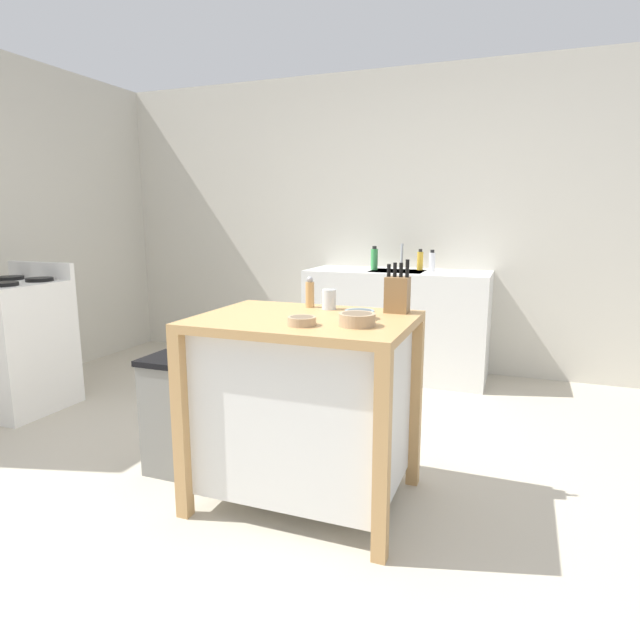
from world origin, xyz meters
name	(u,v)px	position (x,y,z in m)	size (l,w,h in m)	color
ground_plane	(267,493)	(0.00, 0.00, 0.00)	(6.48, 6.48, 0.00)	#BCB29E
wall_back	(393,223)	(0.00, 2.59, 1.30)	(5.48, 0.10, 2.60)	beige
wall_left	(12,224)	(-2.74, 0.99, 1.30)	(0.10, 3.19, 2.60)	beige
kitchen_island	(305,400)	(0.20, 0.03, 0.50)	(0.98, 0.73, 0.90)	tan
knife_block	(397,294)	(0.57, 0.29, 0.99)	(0.11, 0.09, 0.25)	olive
bowl_ceramic_small	(357,319)	(0.48, -0.08, 0.93)	(0.15, 0.15, 0.05)	tan
bowl_stoneware_deep	(360,314)	(0.44, 0.08, 0.92)	(0.13, 0.13, 0.04)	gray
bowl_ceramic_wide	(302,321)	(0.26, -0.16, 0.92)	(0.12, 0.12, 0.04)	tan
drinking_cup	(329,299)	(0.23, 0.26, 0.95)	(0.07, 0.07, 0.10)	silver
pepper_grinder	(310,293)	(0.12, 0.29, 0.97)	(0.04, 0.04, 0.16)	tan
trash_bin	(181,415)	(-0.53, 0.06, 0.32)	(0.36, 0.28, 0.63)	slate
sink_counter	(396,323)	(0.14, 2.24, 0.46)	(1.52, 0.60, 0.91)	silver
sink_faucet	(402,256)	(0.14, 2.38, 1.02)	(0.02, 0.02, 0.22)	#B7BCC1
bottle_spray_cleaner	(374,259)	(-0.07, 2.25, 1.00)	(0.06, 0.06, 0.20)	green
bottle_hand_soap	(420,260)	(0.30, 2.35, 0.99)	(0.05, 0.05, 0.18)	yellow
bottle_dish_soap	(432,261)	(0.41, 2.28, 0.99)	(0.05, 0.05, 0.18)	white
stove	(15,345)	(-2.19, 0.46, 0.46)	(0.60, 0.60, 1.03)	white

